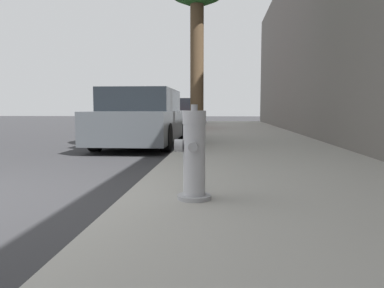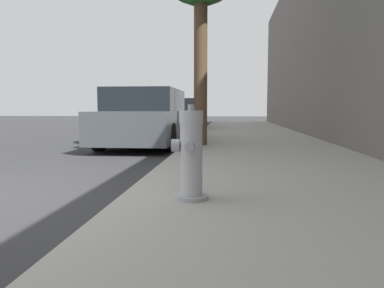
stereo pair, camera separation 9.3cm
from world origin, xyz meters
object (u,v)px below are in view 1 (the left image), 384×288
(parked_car_far, at_px, (182,113))
(fire_hydrant, at_px, (194,156))
(parked_car_near, at_px, (144,119))
(parked_car_mid, at_px, (172,115))

(parked_car_far, bearing_deg, fire_hydrant, -83.71)
(parked_car_near, bearing_deg, fire_hydrant, -74.26)
(fire_hydrant, bearing_deg, parked_car_mid, 98.35)
(parked_car_mid, distance_m, parked_car_far, 5.49)
(parked_car_near, relative_size, parked_car_mid, 1.06)
(fire_hydrant, relative_size, parked_car_near, 0.18)
(parked_car_near, bearing_deg, parked_car_far, 91.28)
(parked_car_near, xyz_separation_m, parked_car_far, (-0.26, 11.48, -0.02))
(parked_car_near, height_order, parked_car_far, parked_car_near)
(fire_hydrant, height_order, parked_car_far, parked_car_far)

